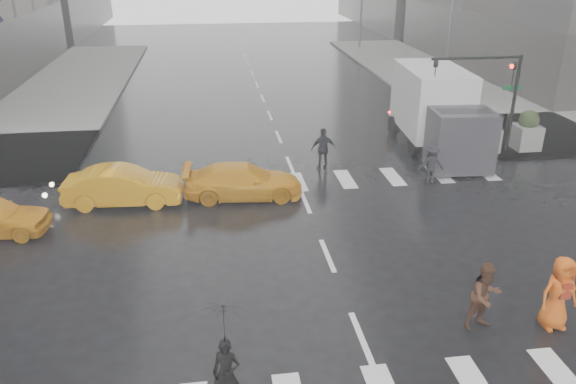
{
  "coord_description": "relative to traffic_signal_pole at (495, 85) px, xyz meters",
  "views": [
    {
      "loc": [
        -3.3,
        -14.68,
        8.6
      ],
      "look_at": [
        -0.94,
        2.0,
        1.32
      ],
      "focal_mm": 35.0,
      "sensor_mm": 36.0,
      "label": 1
    }
  ],
  "objects": [
    {
      "name": "ground",
      "position": [
        -9.01,
        -8.01,
        -3.22
      ],
      "size": [
        120.0,
        120.0,
        0.0
      ],
      "primitive_type": "plane",
      "color": "black",
      "rests_on": "ground"
    },
    {
      "name": "sidewalk_ne",
      "position": [
        10.49,
        9.49,
        -3.14
      ],
      "size": [
        35.0,
        35.0,
        0.15
      ],
      "primitive_type": "cube",
      "color": "slate",
      "rests_on": "ground"
    },
    {
      "name": "road_markings",
      "position": [
        -9.01,
        -8.01,
        -3.21
      ],
      "size": [
        18.0,
        48.0,
        0.01
      ],
      "primitive_type": null,
      "color": "silver",
      "rests_on": "ground"
    },
    {
      "name": "traffic_signal_pole",
      "position": [
        0.0,
        0.0,
        0.0
      ],
      "size": [
        4.45,
        0.42,
        4.5
      ],
      "color": "black",
      "rests_on": "ground"
    },
    {
      "name": "street_lamp_near",
      "position": [
        1.86,
        9.99,
        1.73
      ],
      "size": [
        2.15,
        0.22,
        9.0
      ],
      "color": "#59595B",
      "rests_on": "ground"
    },
    {
      "name": "planter_west",
      "position": [
        -2.01,
        0.19,
        -2.23
      ],
      "size": [
        1.1,
        1.1,
        1.8
      ],
      "color": "slate",
      "rests_on": "ground"
    },
    {
      "name": "planter_mid",
      "position": [
        -0.01,
        0.19,
        -2.23
      ],
      "size": [
        1.1,
        1.1,
        1.8
      ],
      "color": "slate",
      "rests_on": "ground"
    },
    {
      "name": "planter_east",
      "position": [
        1.99,
        0.19,
        -2.23
      ],
      "size": [
        1.1,
        1.1,
        1.8
      ],
      "color": "slate",
      "rests_on": "ground"
    },
    {
      "name": "pedestrian_black",
      "position": [
        -12.28,
        -13.69,
        -1.57
      ],
      "size": [
        1.21,
        1.22,
        2.43
      ],
      "rotation": [
        0.0,
        0.0,
        -0.31
      ],
      "color": "black",
      "rests_on": "ground"
    },
    {
      "name": "pedestrian_brown",
      "position": [
        -5.96,
        -12.01,
        -2.33
      ],
      "size": [
        0.99,
        0.85,
        1.78
      ],
      "primitive_type": "imported",
      "rotation": [
        0.0,
        0.0,
        0.22
      ],
      "color": "#472819",
      "rests_on": "ground"
    },
    {
      "name": "pedestrian_orange",
      "position": [
        -4.2,
        -12.24,
        -2.25
      ],
      "size": [
        0.97,
        0.66,
        1.93
      ],
      "rotation": [
        0.0,
        0.0,
        0.05
      ],
      "color": "#DE550F",
      "rests_on": "ground"
    },
    {
      "name": "pedestrian_far_a",
      "position": [
        -7.68,
        -0.69,
        -2.32
      ],
      "size": [
        1.07,
        0.67,
        1.79
      ],
      "primitive_type": "imported",
      "rotation": [
        0.0,
        0.0,
        3.17
      ],
      "color": "black",
      "rests_on": "ground"
    },
    {
      "name": "pedestrian_far_b",
      "position": [
        -3.71,
        -2.77,
        -2.44
      ],
      "size": [
        1.11,
        0.79,
        1.56
      ],
      "primitive_type": "imported",
      "rotation": [
        0.0,
        0.0,
        2.89
      ],
      "color": "black",
      "rests_on": "ground"
    },
    {
      "name": "taxi_mid",
      "position": [
        -15.61,
        -3.2,
        -2.52
      ],
      "size": [
        4.29,
        1.69,
        1.39
      ],
      "primitive_type": "imported",
      "rotation": [
        0.0,
        0.0,
        1.52
      ],
      "color": "orange",
      "rests_on": "ground"
    },
    {
      "name": "taxi_rear",
      "position": [
        -11.25,
        -3.19,
        -2.58
      ],
      "size": [
        4.0,
        2.02,
        1.28
      ],
      "primitive_type": "imported",
      "rotation": [
        0.0,
        0.0,
        1.51
      ],
      "color": "orange",
      "rests_on": "ground"
    },
    {
      "name": "box_truck",
      "position": [
        -2.1,
        0.81,
        -1.26
      ],
      "size": [
        2.59,
        6.92,
        3.67
      ],
      "rotation": [
        0.0,
        0.0,
        -0.08
      ],
      "color": "silver",
      "rests_on": "ground"
    }
  ]
}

